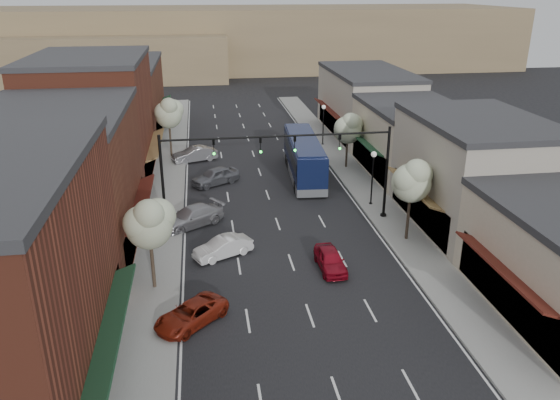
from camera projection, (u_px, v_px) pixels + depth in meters
name	position (u px, v px, depth m)	size (l,w,h in m)	color
ground	(297.00, 278.00, 32.53)	(160.00, 160.00, 0.00)	black
sidewalk_left	(167.00, 181.00, 48.39)	(2.80, 73.00, 0.15)	gray
sidewalk_right	(351.00, 172.00, 50.66)	(2.80, 73.00, 0.15)	gray
curb_left	(183.00, 180.00, 48.57)	(0.25, 73.00, 0.17)	gray
curb_right	(336.00, 173.00, 50.47)	(0.25, 73.00, 0.17)	gray
bldg_left_midnear	(59.00, 183.00, 34.41)	(10.14, 14.10, 9.40)	brown
bldg_left_midfar	(95.00, 120.00, 47.01)	(10.14, 14.10, 10.90)	brown
bldg_left_far	(120.00, 99.00, 62.19)	(10.14, 18.10, 8.40)	brown
bldg_right_midnear	(474.00, 173.00, 38.47)	(9.14, 12.10, 7.90)	#A1988A
bldg_right_midfar	(411.00, 139.00, 49.78)	(9.14, 12.10, 6.40)	beige
bldg_right_far	(366.00, 103.00, 62.48)	(9.14, 16.10, 7.40)	#A1988A
hill_far	(222.00, 38.00, 113.12)	(120.00, 30.00, 12.00)	#7A6647
hill_near	(88.00, 57.00, 99.43)	(50.00, 20.00, 8.00)	#7A6647
signal_mast_right	(355.00, 160.00, 38.95)	(8.22, 0.46, 7.00)	black
signal_mast_left	(197.00, 167.00, 37.43)	(8.22, 0.46, 7.00)	black
tree_right_near	(413.00, 179.00, 35.65)	(2.85, 2.65, 5.95)	#47382B
tree_right_far	(348.00, 127.00, 50.54)	(2.85, 2.65, 5.43)	#47382B
tree_left_near	(149.00, 222.00, 29.81)	(2.85, 2.65, 5.69)	#47382B
tree_left_far	(169.00, 112.00, 53.59)	(2.85, 2.65, 6.13)	#47382B
lamp_post_near	(373.00, 169.00, 42.14)	(0.44, 0.44, 4.44)	black
lamp_post_far	(323.00, 118.00, 58.24)	(0.44, 0.44, 4.44)	black
coach_bus	(304.00, 157.00, 49.10)	(3.29, 11.86, 3.58)	#0E163A
red_hatchback	(330.00, 260.00, 33.37)	(1.50, 3.73, 1.27)	maroon
parked_car_a	(191.00, 314.00, 27.97)	(1.88, 4.09, 1.14)	maroon
parked_car_b	(223.00, 247.00, 34.92)	(1.35, 3.86, 1.27)	silver
parked_car_c	(192.00, 217.00, 39.33)	(2.00, 4.92, 1.43)	#949498
parked_car_d	(215.00, 176.00, 47.57)	(1.76, 4.37, 1.49)	#5B5C63
parked_car_e	(195.00, 154.00, 53.75)	(1.53, 4.38, 1.44)	#929297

